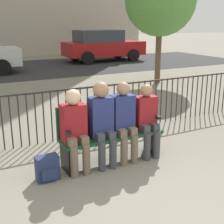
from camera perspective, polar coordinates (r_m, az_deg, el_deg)
The scene contains 11 objects.
ground_plane at distance 3.70m, azimuth 13.21°, elevation -19.05°, with size 80.00×80.00×0.00m, color gray.
park_bench at distance 4.82m, azimuth -0.43°, elevation -3.30°, with size 1.61×0.45×0.92m.
seated_person_0 at distance 4.41m, azimuth -6.81°, elevation -2.65°, with size 0.34×0.39×1.21m.
seated_person_1 at distance 4.56m, azimuth -1.86°, elevation -1.39°, with size 0.34×0.39×1.28m.
seated_person_2 at distance 4.73m, azimuth 2.18°, elevation -1.13°, with size 0.34×0.39×1.24m.
seated_person_3 at distance 4.94m, azimuth 6.36°, elevation -0.91°, with size 0.34×0.39×1.17m.
backpack at distance 4.42m, azimuth -11.71°, elevation -10.05°, with size 0.31×0.22×0.35m.
fence_railing at distance 5.79m, azimuth -5.71°, elevation 0.75°, with size 9.01×0.03×0.95m.
tree_0 at distance 11.00m, azimuth 8.85°, elevation 19.50°, with size 2.35×2.35×3.92m.
street_surface at distance 14.53m, azimuth -19.08°, elevation 7.23°, with size 24.00×6.00×0.01m.
parked_car_0 at distance 16.76m, azimuth -1.79°, elevation 12.13°, with size 4.20×1.94×1.62m.
Camera 1 is at (-2.05, -2.23, 2.12)m, focal length 50.00 mm.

